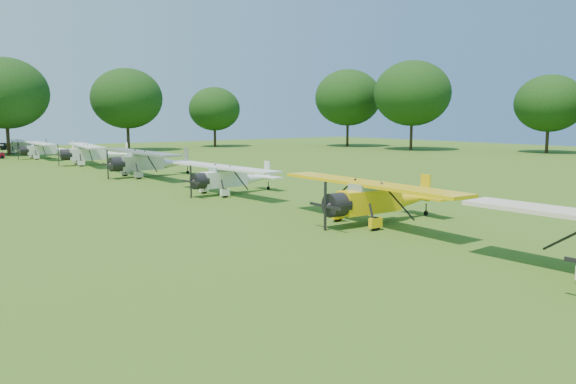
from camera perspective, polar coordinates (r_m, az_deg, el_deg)
name	(u,v)px	position (r m, az deg, el deg)	size (l,w,h in m)	color
ground	(271,208)	(31.80, -1.69, -1.60)	(160.00, 160.00, 0.00)	#325114
tree_belt	(318,67)	(33.85, 3.10, 12.59)	(137.36, 130.27, 14.52)	black
aircraft_2	(378,196)	(27.45, 9.08, -0.43)	(7.11, 11.31, 2.23)	yellow
aircraft_3	(230,176)	(37.51, -5.90, 1.65)	(6.62, 10.54, 2.08)	white
aircraft_4	(148,160)	(49.57, -14.06, 3.16)	(7.69, 12.21, 2.41)	#B7B7BB
aircraft_5	(93,152)	(63.11, -19.23, 3.86)	(7.55, 11.98, 2.35)	white
aircraft_6	(45,148)	(74.85, -23.42, 4.09)	(6.79, 10.79, 2.13)	white
aircraft_7	(22,145)	(86.90, -25.39, 4.36)	(6.56, 10.40, 2.04)	#B7B7BB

